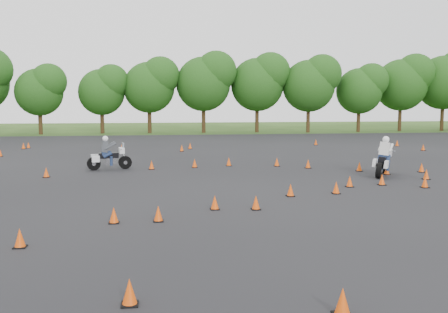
% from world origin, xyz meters
% --- Properties ---
extents(ground, '(140.00, 140.00, 0.00)m').
position_xyz_m(ground, '(0.00, 0.00, 0.00)').
color(ground, '#2D5119').
rests_on(ground, ground).
extents(asphalt_pad, '(62.00, 62.00, 0.00)m').
position_xyz_m(asphalt_pad, '(0.00, 6.00, 0.01)').
color(asphalt_pad, black).
rests_on(asphalt_pad, ground).
extents(treeline, '(87.10, 32.09, 10.84)m').
position_xyz_m(treeline, '(4.50, 35.35, 4.63)').
color(treeline, '#1E4814').
rests_on(treeline, ground).
extents(traffic_cones, '(36.42, 32.63, 0.45)m').
position_xyz_m(traffic_cones, '(-0.19, 5.44, 0.23)').
color(traffic_cones, '#EA4C09').
rests_on(traffic_cones, asphalt_pad).
extents(rider_grey, '(2.41, 1.20, 1.78)m').
position_xyz_m(rider_grey, '(-5.31, 9.42, 0.90)').
color(rider_grey, '#404348').
rests_on(rider_grey, ground).
extents(rider_white, '(2.06, 2.48, 1.93)m').
position_xyz_m(rider_white, '(7.83, 5.29, 0.97)').
color(rider_white, silver).
rests_on(rider_white, ground).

